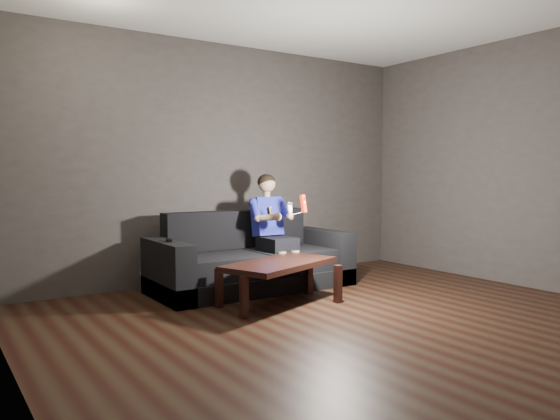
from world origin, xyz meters
TOP-DOWN VIEW (x-y plane):
  - floor at (0.00, 0.00)m, footprint 5.00×5.00m
  - back_wall at (0.00, 2.50)m, footprint 5.00×0.04m
  - left_wall at (-2.50, 0.00)m, footprint 0.04×5.00m
  - right_wall at (2.50, 0.00)m, footprint 0.04×5.00m
  - sofa at (-0.02, 1.86)m, footprint 2.11×0.91m
  - child at (0.22, 1.81)m, footprint 0.47×0.57m
  - wii_remote_red at (0.31, 1.36)m, footprint 0.06×0.07m
  - nunchuk_white at (0.14, 1.37)m, footprint 0.07×0.09m
  - wii_remote_black at (-0.97, 1.78)m, footprint 0.06×0.15m
  - coffee_table at (-0.17, 1.07)m, footprint 1.25×0.92m

SIDE VIEW (x-z plane):
  - floor at x=0.00m, z-range 0.00..0.00m
  - sofa at x=-0.02m, z-range -0.14..0.67m
  - coffee_table at x=-0.17m, z-range 0.15..0.56m
  - wii_remote_black at x=-0.97m, z-range 0.57..0.61m
  - child at x=0.22m, z-range 0.14..1.29m
  - nunchuk_white at x=0.14m, z-range 0.81..0.95m
  - wii_remote_red at x=0.31m, z-range 0.83..1.01m
  - back_wall at x=0.00m, z-range 0.00..2.70m
  - left_wall at x=-2.50m, z-range 0.00..2.70m
  - right_wall at x=2.50m, z-range 0.00..2.70m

